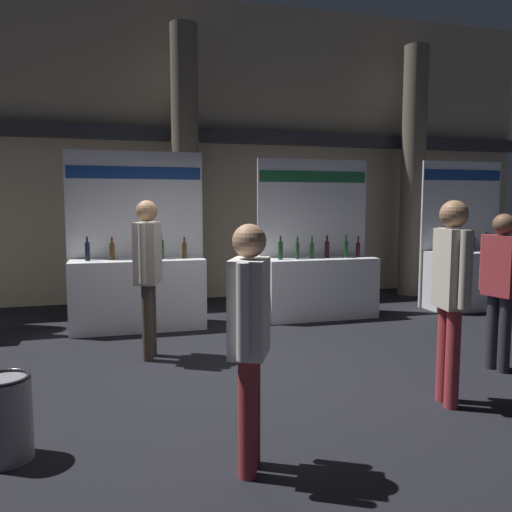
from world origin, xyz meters
The scene contains 10 objects.
ground_plane centered at (0.00, 0.00, 0.00)m, with size 29.03×29.03×0.00m, color black.
hall_colonnade centered at (0.00, 4.22, 2.73)m, with size 14.51×1.16×5.54m.
exhibitor_booth_1 centered at (-0.89, 2.11, 0.63)m, with size 1.98×0.66×2.57m.
exhibitor_booth_2 centered at (1.92, 2.13, 0.60)m, with size 1.87×0.66×2.52m.
exhibitor_booth_3 centered at (4.68, 2.06, 0.62)m, with size 1.57×0.66×2.54m.
trash_bin centered at (-1.94, -1.51, 0.30)m, with size 0.37×0.37×0.61m.
visitor_0 centered at (1.69, -1.47, 1.09)m, with size 0.26×0.51×1.84m.
visitor_1 centered at (-0.82, 0.62, 1.13)m, with size 0.35×0.58×1.85m.
visitor_2 centered at (2.80, -0.81, 1.00)m, with size 0.29×0.51×1.70m.
visitor_8 centered at (-0.31, -2.11, 0.99)m, with size 0.35×0.48×1.68m.
Camera 1 is at (-1.11, -5.23, 1.80)m, focal length 35.11 mm.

